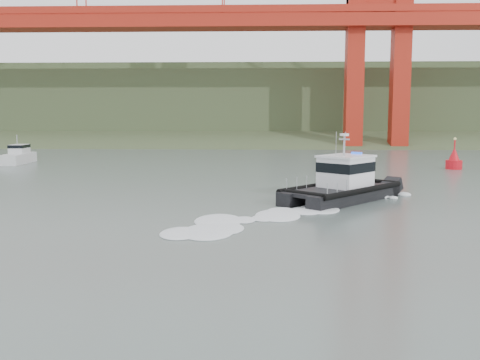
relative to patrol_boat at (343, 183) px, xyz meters
name	(u,v)px	position (x,y,z in m)	size (l,w,h in m)	color
ground	(225,267)	(-7.36, -17.19, -1.24)	(400.00, 400.00, 0.00)	#485651
headlands	(254,110)	(-7.36, 108.31, 5.81)	(500.00, 105.36, 27.12)	#3B502D
patrol_boat	(343,183)	(0.00, 0.00, 0.00)	(9.59, 10.05, 4.95)	black
motorboat	(18,156)	(-36.12, 27.39, -0.33)	(2.49, 6.75, 3.66)	silver
nav_buoy	(454,160)	(15.82, 22.26, -0.26)	(1.79, 1.79, 3.73)	red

